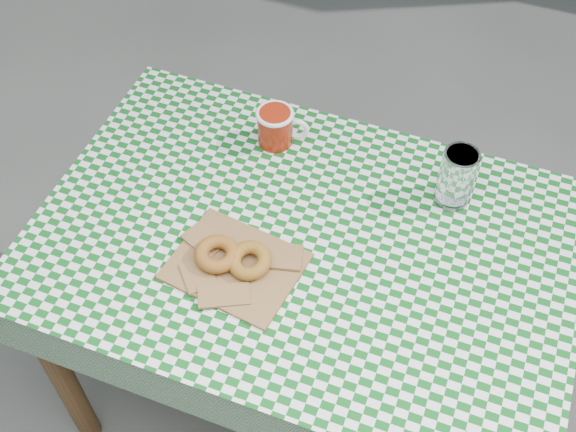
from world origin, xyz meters
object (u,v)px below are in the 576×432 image
object	(u,v)px
paper_bag	(235,265)
coffee_mug	(275,127)
drinking_glass	(456,177)
table	(302,328)

from	to	relation	value
paper_bag	coffee_mug	size ratio (longest dim) A/B	1.57
paper_bag	drinking_glass	size ratio (longest dim) A/B	1.83
coffee_mug	drinking_glass	distance (m)	0.44
table	drinking_glass	size ratio (longest dim) A/B	8.04
table	paper_bag	bearing A→B (deg)	-133.34
coffee_mug	drinking_glass	size ratio (longest dim) A/B	1.17
table	paper_bag	size ratio (longest dim) A/B	4.40
paper_bag	coffee_mug	bearing A→B (deg)	98.70
paper_bag	drinking_glass	bearing A→B (deg)	42.44
coffee_mug	drinking_glass	world-z (taller)	drinking_glass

